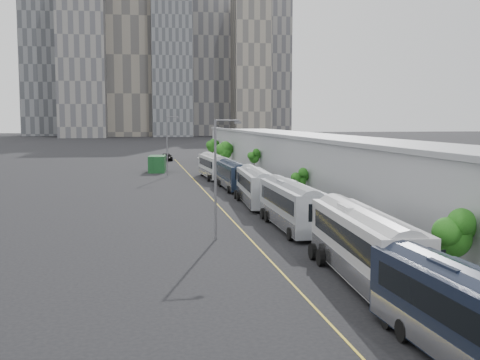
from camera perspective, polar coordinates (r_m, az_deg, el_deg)
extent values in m
cube|color=gray|center=(58.22, 9.23, -3.13)|extent=(10.00, 170.00, 0.12)
cube|color=gold|center=(55.74, -1.05, -3.50)|extent=(0.12, 160.00, 0.02)
cube|color=gray|center=(59.22, 12.95, 0.21)|extent=(12.00, 160.00, 6.80)
cube|color=gray|center=(59.04, 13.00, 2.58)|extent=(12.45, 160.40, 2.57)
cube|color=gray|center=(56.97, 7.54, 3.72)|extent=(0.30, 160.00, 0.40)
cube|color=slate|center=(302.88, -14.82, 12.94)|extent=(22.00, 22.00, 95.00)
cube|color=gray|center=(323.41, -10.35, 14.80)|extent=(26.00, 24.00, 120.00)
cube|color=slate|center=(311.42, -6.55, 11.50)|extent=(20.00, 20.00, 80.00)
cube|color=slate|center=(334.36, -3.25, 13.29)|extent=(24.00, 24.00, 105.00)
cube|color=gray|center=(310.89, 1.03, 10.62)|extent=(18.00, 18.00, 70.00)
cube|color=slate|center=(345.43, -17.65, 13.21)|extent=(28.00, 26.00, 110.00)
cube|color=slate|center=(349.37, 2.73, 11.73)|extent=(22.00, 22.00, 90.00)
cube|color=black|center=(23.49, 21.39, -12.44)|extent=(2.89, 12.53, 3.02)
cube|color=black|center=(23.18, 21.69, -11.30)|extent=(2.90, 11.04, 1.03)
cube|color=silver|center=(23.81, 21.30, -14.65)|extent=(2.92, 12.28, 0.97)
cube|color=black|center=(24.24, 19.77, -7.76)|extent=(1.31, 2.15, 0.29)
cube|color=silver|center=(34.55, 11.61, -6.00)|extent=(3.67, 13.93, 3.34)
cube|color=black|center=(34.24, 11.76, -5.08)|extent=(3.62, 12.28, 1.13)
cube|color=silver|center=(34.78, 11.57, -7.72)|extent=(3.69, 13.65, 1.07)
cube|color=silver|center=(35.69, 10.74, -2.62)|extent=(1.53, 2.42, 0.32)
cube|color=gray|center=(49.67, 4.88, -2.40)|extent=(2.77, 13.26, 3.21)
cube|color=black|center=(49.39, 4.95, -1.77)|extent=(2.81, 11.67, 1.09)
cube|color=silver|center=(49.83, 4.87, -3.56)|extent=(2.80, 13.00, 1.03)
cube|color=gray|center=(50.92, 4.47, -0.20)|extent=(1.34, 2.25, 0.31)
cube|color=#A3A7AD|center=(63.30, 1.48, -0.63)|extent=(3.34, 13.14, 3.15)
cube|color=black|center=(63.05, 1.52, -0.14)|extent=(3.31, 11.59, 1.07)
cube|color=silver|center=(63.43, 1.48, -1.54)|extent=(3.36, 12.89, 1.01)
cube|color=#A3A7AD|center=(64.60, 1.22, 1.04)|extent=(1.42, 2.27, 0.30)
cube|color=#151E2F|center=(77.28, -0.69, 0.45)|extent=(2.62, 12.24, 2.96)
cube|color=black|center=(77.05, -0.67, 0.84)|extent=(2.66, 10.77, 1.01)
cube|color=silver|center=(77.38, -0.69, -0.24)|extent=(2.66, 11.99, 0.95)
cube|color=#151E2F|center=(78.54, -0.86, 1.73)|extent=(1.25, 2.08, 0.28)
cube|color=silver|center=(91.44, -2.55, 1.32)|extent=(3.18, 12.76, 3.06)
cube|color=black|center=(91.21, -2.54, 1.66)|extent=(3.16, 11.25, 1.04)
cube|color=silver|center=(91.52, -2.55, 0.71)|extent=(3.20, 12.51, 0.98)
cube|color=silver|center=(92.77, -2.67, 2.43)|extent=(1.37, 2.20, 0.29)
cylinder|color=black|center=(32.57, 19.36, -7.61)|extent=(0.18, 0.18, 3.32)
sphere|color=#175B14|center=(32.23, 19.46, -4.70)|extent=(2.00, 2.00, 2.00)
cylinder|color=black|center=(60.29, 5.66, -1.32)|extent=(0.18, 0.18, 3.14)
sphere|color=#175B14|center=(60.13, 5.67, 0.10)|extent=(1.34, 1.34, 1.34)
cylinder|color=black|center=(83.01, 1.34, 0.94)|extent=(0.18, 0.18, 3.94)
sphere|color=#175B14|center=(82.88, 1.34, 2.21)|extent=(1.39, 1.39, 1.39)
cylinder|color=black|center=(106.50, -1.55, 1.90)|extent=(0.18, 0.18, 3.50)
sphere|color=#175B14|center=(106.39, -1.55, 2.92)|extent=(2.92, 2.92, 2.92)
cylinder|color=black|center=(125.11, -2.63, 2.49)|extent=(0.18, 0.18, 3.55)
sphere|color=#175B14|center=(125.01, -2.64, 3.33)|extent=(2.31, 2.31, 2.31)
cylinder|color=#59595E|center=(44.75, -2.35, 0.00)|extent=(0.18, 0.18, 9.02)
cylinder|color=#59595E|center=(44.64, -1.22, 5.66)|extent=(1.80, 0.14, 0.14)
cube|color=#59595E|center=(44.77, -0.20, 5.47)|extent=(0.50, 0.22, 0.18)
cylinder|color=#59595E|center=(94.67, -6.93, 3.17)|extent=(0.18, 0.18, 9.44)
cylinder|color=#59595E|center=(94.62, -6.42, 5.97)|extent=(1.80, 0.14, 0.14)
cube|color=#59595E|center=(94.67, -5.93, 5.89)|extent=(0.50, 0.22, 0.18)
cube|color=#133E1C|center=(103.31, -7.85, 1.52)|extent=(3.28, 5.88, 2.77)
imported|color=black|center=(130.87, -7.00, 2.17)|extent=(2.70, 5.67, 1.56)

